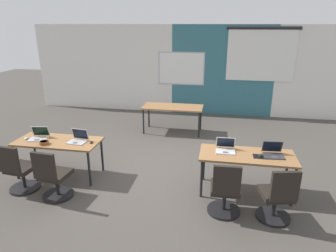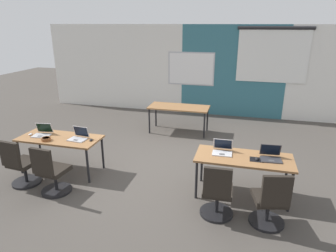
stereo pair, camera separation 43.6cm
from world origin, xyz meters
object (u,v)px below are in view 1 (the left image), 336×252
object	(u,v)px
desk_far_center	(173,109)
chair_near_left_inner	(53,179)
mouse_near_left_inner	(91,142)
laptop_near_right_inner	(225,148)
laptop_near_left_inner	(78,139)
chair_near_right_inner	(225,193)
chair_near_left_end	(19,172)
laptop_near_right_end	(273,153)
mouse_near_left_end	(26,138)
laptop_near_left_end	(39,136)
desk_near_left	(58,144)
desk_near_right	(247,158)
mouse_near_right_end	(260,156)
chair_near_right_end	(277,199)
snack_bowl	(44,142)

from	to	relation	value
desk_far_center	chair_near_left_inner	xyz separation A→B (m)	(-1.42, -3.60, -0.28)
mouse_near_left_inner	laptop_near_right_inner	distance (m)	2.45
laptop_near_left_inner	mouse_near_left_inner	xyz separation A→B (m)	(0.27, -0.02, -0.03)
desk_far_center	chair_near_right_inner	xyz separation A→B (m)	(1.40, -3.53, -0.28)
mouse_near_left_inner	chair_near_left_end	xyz separation A→B (m)	(-1.07, -0.69, -0.36)
chair_near_right_inner	laptop_near_left_inner	bearing A→B (deg)	-17.45
desk_far_center	chair_near_left_inner	bearing A→B (deg)	-111.55
laptop_near_right_end	mouse_near_left_end	world-z (taller)	laptop_near_right_end
chair_near_right_inner	laptop_near_left_end	xyz separation A→B (m)	(-3.55, 0.76, 0.39)
desk_near_left	mouse_near_left_inner	distance (m)	0.69
desk_far_center	desk_near_left	bearing A→B (deg)	-122.01
desk_near_left	mouse_near_left_end	size ratio (longest dim) A/B	14.82
desk_near_right	chair_near_left_inner	distance (m)	3.28
desk_near_right	chair_near_left_end	distance (m)	3.95
laptop_near_left_inner	mouse_near_right_end	bearing A→B (deg)	4.18
laptop_near_right_inner	mouse_near_left_end	size ratio (longest dim) A/B	3.14
chair_near_left_inner	mouse_near_left_end	world-z (taller)	chair_near_left_inner
laptop_near_left_end	desk_near_right	bearing A→B (deg)	-9.21
chair_near_right_inner	laptop_near_left_end	distance (m)	3.65
mouse_near_left_inner	mouse_near_right_end	distance (m)	3.02
chair_near_right_inner	mouse_near_left_end	bearing A→B (deg)	-12.57
desk_near_left	mouse_near_left_end	bearing A→B (deg)	-176.59
desk_near_left	chair_near_right_inner	bearing A→B (deg)	-13.09
desk_far_center	laptop_near_left_end	size ratio (longest dim) A/B	4.29
laptop_near_right_inner	desk_near_left	bearing A→B (deg)	179.86
laptop_near_left_inner	laptop_near_right_inner	size ratio (longest dim) A/B	1.05
chair_near_right_end	snack_bowl	distance (m)	4.11
desk_near_right	laptop_near_right_inner	xyz separation A→B (m)	(-0.37, 0.08, 0.11)
mouse_near_left_end	chair_near_left_end	world-z (taller)	chair_near_left_end
mouse_near_left_inner	chair_near_left_end	size ratio (longest dim) A/B	0.11
mouse_near_right_end	chair_near_left_end	distance (m)	4.15
mouse_near_left_inner	chair_near_right_end	size ratio (longest dim) A/B	0.11
chair_near_left_end	desk_far_center	bearing A→B (deg)	-115.86
laptop_near_right_inner	laptop_near_right_end	bearing A→B (deg)	-5.24
mouse_near_right_end	laptop_near_right_end	bearing A→B (deg)	21.91
desk_near_right	mouse_near_left_end	bearing A→B (deg)	-179.48
laptop_near_right_inner	snack_bowl	size ratio (longest dim) A/B	1.91
laptop_near_left_end	chair_near_left_end	xyz separation A→B (m)	(0.01, -0.71, -0.39)
desk_near_left	mouse_near_right_end	xyz separation A→B (m)	(3.70, -0.05, 0.08)
mouse_near_left_end	chair_near_right_end	bearing A→B (deg)	-8.99
desk_far_center	mouse_near_right_end	distance (m)	3.46
chair_near_left_inner	chair_near_right_end	size ratio (longest dim) A/B	1.00
desk_near_left	laptop_near_left_end	size ratio (longest dim) A/B	4.29
mouse_near_left_inner	laptop_near_left_end	distance (m)	1.08
mouse_near_left_inner	chair_near_right_inner	distance (m)	2.60
chair_near_left_end	laptop_near_right_inner	bearing A→B (deg)	-162.05
chair_near_right_inner	mouse_near_left_end	world-z (taller)	chair_near_right_inner
laptop_near_left_inner	chair_near_left_inner	size ratio (longest dim) A/B	0.39
desk_near_right	snack_bowl	size ratio (longest dim) A/B	9.01
chair_near_right_end	chair_near_right_inner	bearing A→B (deg)	-14.47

